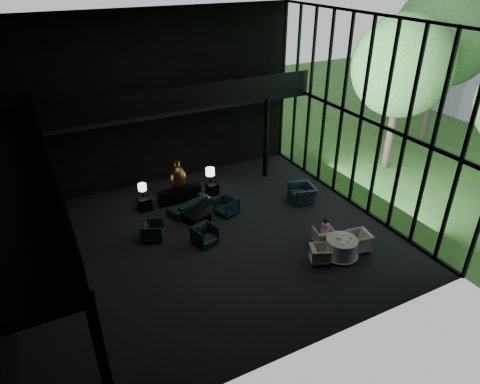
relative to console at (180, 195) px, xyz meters
name	(u,v)px	position (x,y,z in m)	size (l,w,h in m)	color
floor	(210,242)	(-0.05, -3.53, -0.32)	(14.00, 12.00, 0.02)	black
ceiling	(201,25)	(-0.05, -3.53, 7.68)	(14.00, 12.00, 0.02)	black
wall_back	(154,102)	(-0.05, 2.47, 3.68)	(14.00, 0.04, 8.00)	black
wall_front	(307,235)	(-0.05, -9.53, 3.68)	(14.00, 0.04, 8.00)	black
curtain_wall	(361,117)	(6.90, -3.53, 3.68)	(0.20, 12.00, 8.00)	black
mezzanine_left	(17,184)	(-6.05, -3.53, 3.68)	(2.00, 12.00, 0.25)	black
mezzanine_back	(182,104)	(0.95, 1.47, 3.68)	(12.00, 2.00, 0.25)	black
railing_left	(49,159)	(-5.05, -3.53, 4.28)	(0.06, 12.00, 1.00)	black
railing_back	(190,97)	(0.95, 0.47, 4.28)	(12.00, 0.06, 1.00)	black
column_sw	(103,363)	(-5.05, -9.23, 1.68)	(0.24, 0.24, 4.00)	black
column_nw	(47,165)	(-5.05, 2.17, 1.68)	(0.24, 0.24, 4.00)	black
column_ne	(266,139)	(4.75, 0.47, 1.68)	(0.24, 0.24, 4.00)	black
tree_near	(402,67)	(10.95, -1.53, 4.92)	(4.80, 4.80, 7.65)	#382D23
tree_far	(444,36)	(15.95, 0.47, 5.67)	(5.60, 5.60, 8.80)	#382D23
console	(180,195)	(0.00, 0.00, 0.00)	(1.99, 0.45, 0.63)	black
bronze_urn	(178,177)	(0.00, 0.04, 0.90)	(0.73, 0.73, 1.37)	olive
side_table_left	(145,204)	(-1.60, 0.03, -0.02)	(0.53, 0.53, 0.59)	black
table_lamp_left	(142,188)	(-1.60, 0.16, 0.70)	(0.36, 0.36, 0.61)	black
side_table_right	(212,189)	(1.60, -0.06, -0.04)	(0.50, 0.50, 0.55)	black
table_lamp_right	(210,172)	(1.60, 0.12, 0.74)	(0.42, 0.42, 0.70)	black
sofa	(189,203)	(0.09, -0.99, 0.06)	(1.91, 0.56, 0.75)	black
lounge_armchair_west	(152,229)	(-1.97, -2.32, 0.13)	(0.86, 0.81, 0.89)	black
lounge_armchair_east	(226,205)	(1.41, -1.96, 0.15)	(0.91, 0.85, 0.93)	#15252C
lounge_armchair_south	(205,234)	(-0.27, -3.53, 0.13)	(0.87, 0.82, 0.90)	black
window_armchair	(303,190)	(4.98, -2.51, 0.24)	(1.26, 0.82, 1.10)	black
coffee_table	(196,217)	(0.04, -1.90, -0.11)	(0.92, 0.92, 0.41)	black
dining_table	(341,249)	(3.88, -6.60, 0.01)	(1.31, 1.31, 0.75)	white
dining_chair_north	(324,236)	(3.80, -5.68, 0.04)	(0.69, 0.65, 0.71)	beige
dining_chair_east	(359,240)	(4.73, -6.57, 0.12)	(0.85, 0.80, 0.87)	beige
dining_chair_west	(320,254)	(3.00, -6.51, 0.01)	(0.64, 0.60, 0.66)	beige
child	(325,226)	(3.88, -5.59, 0.43)	(0.28, 0.28, 0.60)	pink
plate_a	(343,243)	(3.76, -6.78, 0.44)	(0.27, 0.27, 0.02)	white
plate_b	(343,234)	(4.15, -6.32, 0.44)	(0.24, 0.24, 0.02)	white
saucer	(348,239)	(4.07, -6.68, 0.44)	(0.16, 0.16, 0.01)	white
coffee_cup	(351,237)	(4.20, -6.68, 0.48)	(0.09, 0.09, 0.06)	white
cereal_bowl	(339,238)	(3.80, -6.52, 0.48)	(0.18, 0.18, 0.09)	white
cream_pot	(348,242)	(3.93, -6.84, 0.47)	(0.06, 0.06, 0.07)	#99999E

